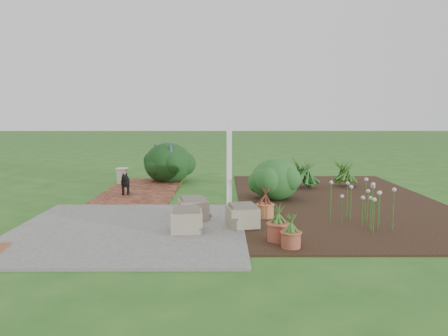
{
  "coord_description": "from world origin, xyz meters",
  "views": [
    {
      "loc": [
        0.17,
        -8.23,
        1.75
      ],
      "look_at": [
        0.2,
        0.4,
        0.7
      ],
      "focal_mm": 35.0,
      "sensor_mm": 36.0,
      "label": 1
    }
  ],
  "objects_px": {
    "black_dog": "(125,182)",
    "evergreen_shrub": "(275,179)",
    "stone_trough_near": "(187,221)",
    "cream_ceramic_urn": "(122,176)"
  },
  "relations": [
    {
      "from": "black_dog",
      "to": "evergreen_shrub",
      "type": "relative_size",
      "value": 0.53
    },
    {
      "from": "cream_ceramic_urn",
      "to": "stone_trough_near",
      "type": "bearing_deg",
      "value": -66.51
    },
    {
      "from": "stone_trough_near",
      "to": "black_dog",
      "type": "height_order",
      "value": "black_dog"
    },
    {
      "from": "black_dog",
      "to": "evergreen_shrub",
      "type": "xyz_separation_m",
      "value": [
        3.18,
        -0.46,
        0.14
      ]
    },
    {
      "from": "stone_trough_near",
      "to": "evergreen_shrub",
      "type": "height_order",
      "value": "evergreen_shrub"
    },
    {
      "from": "black_dog",
      "to": "evergreen_shrub",
      "type": "distance_m",
      "value": 3.22
    },
    {
      "from": "black_dog",
      "to": "cream_ceramic_urn",
      "type": "xyz_separation_m",
      "value": [
        -0.44,
        1.62,
        -0.09
      ]
    },
    {
      "from": "stone_trough_near",
      "to": "black_dog",
      "type": "relative_size",
      "value": 0.86
    },
    {
      "from": "stone_trough_near",
      "to": "evergreen_shrub",
      "type": "bearing_deg",
      "value": 57.68
    },
    {
      "from": "cream_ceramic_urn",
      "to": "evergreen_shrub",
      "type": "xyz_separation_m",
      "value": [
        3.62,
        -2.08,
        0.23
      ]
    }
  ]
}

